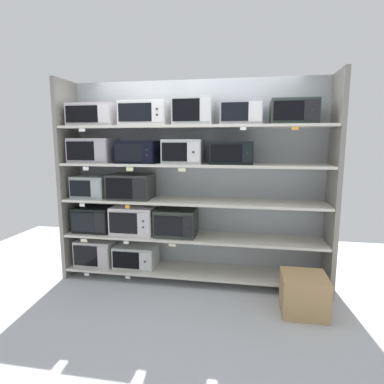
{
  "coord_description": "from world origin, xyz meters",
  "views": [
    {
      "loc": [
        0.67,
        -3.74,
        1.72
      ],
      "look_at": [
        0.0,
        0.0,
        1.12
      ],
      "focal_mm": 30.01,
      "sensor_mm": 36.0,
      "label": 1
    }
  ],
  "objects": [
    {
      "name": "ground",
      "position": [
        0.0,
        -1.0,
        -0.01
      ],
      "size": [
        7.13,
        6.0,
        0.02
      ],
      "primitive_type": "cube",
      "color": "#B2B7BC"
    },
    {
      "name": "back_panel",
      "position": [
        0.0,
        0.27,
        1.23
      ],
      "size": [
        3.33,
        0.04,
        2.46
      ],
      "primitive_type": "cube",
      "color": "#9EA3A8",
      "rests_on": "ground"
    },
    {
      "name": "upright_left",
      "position": [
        -1.6,
        0.0,
        1.23
      ],
      "size": [
        0.05,
        0.5,
        2.46
      ],
      "primitive_type": "cube",
      "color": "gray",
      "rests_on": "ground"
    },
    {
      "name": "upright_right",
      "position": [
        1.6,
        0.0,
        1.23
      ],
      "size": [
        0.05,
        0.5,
        2.46
      ],
      "primitive_type": "cube",
      "color": "gray",
      "rests_on": "ground"
    },
    {
      "name": "shelf_0",
      "position": [
        0.0,
        0.0,
        0.12
      ],
      "size": [
        3.13,
        0.5,
        0.03
      ],
      "primitive_type": "cube",
      "color": "beige",
      "rests_on": "ground"
    },
    {
      "name": "microwave_0",
      "position": [
        -1.27,
        -0.0,
        0.3
      ],
      "size": [
        0.48,
        0.37,
        0.33
      ],
      "color": "#BDB6B9",
      "rests_on": "shelf_0"
    },
    {
      "name": "microwave_1",
      "position": [
        -0.73,
        -0.0,
        0.27
      ],
      "size": [
        0.52,
        0.36,
        0.28
      ],
      "color": "#B6BEB5",
      "rests_on": "shelf_0"
    },
    {
      "name": "price_tag_0",
      "position": [
        -1.29,
        -0.25,
        0.08
      ],
      "size": [
        0.06,
        0.0,
        0.03
      ],
      "primitive_type": "cube",
      "color": "white"
    },
    {
      "name": "price_tag_1",
      "position": [
        -0.75,
        -0.25,
        0.08
      ],
      "size": [
        0.06,
        0.0,
        0.03
      ],
      "primitive_type": "cube",
      "color": "white"
    },
    {
      "name": "shelf_1",
      "position": [
        0.0,
        0.0,
        0.56
      ],
      "size": [
        3.13,
        0.5,
        0.03
      ],
      "primitive_type": "cube",
      "color": "beige"
    },
    {
      "name": "microwave_2",
      "position": [
        -1.27,
        -0.0,
        0.73
      ],
      "size": [
        0.47,
        0.38,
        0.31
      ],
      "color": "black",
      "rests_on": "shelf_1"
    },
    {
      "name": "microwave_3",
      "position": [
        -0.74,
        -0.0,
        0.75
      ],
      "size": [
        0.54,
        0.39,
        0.34
      ],
      "color": "silver",
      "rests_on": "shelf_1"
    },
    {
      "name": "microwave_4",
      "position": [
        -0.19,
        -0.0,
        0.74
      ],
      "size": [
        0.49,
        0.43,
        0.33
      ],
      "color": "#2C332C",
      "rests_on": "shelf_1"
    },
    {
      "name": "price_tag_2",
      "position": [
        -1.3,
        -0.25,
        0.52
      ],
      "size": [
        0.09,
        0.0,
        0.04
      ],
      "primitive_type": "cube",
      "color": "beige"
    },
    {
      "name": "price_tag_3",
      "position": [
        -0.76,
        -0.25,
        0.53
      ],
      "size": [
        0.06,
        0.0,
        0.03
      ],
      "primitive_type": "cube",
      "color": "white"
    },
    {
      "name": "price_tag_4",
      "position": [
        -0.19,
        -0.25,
        0.53
      ],
      "size": [
        0.08,
        0.0,
        0.03
      ],
      "primitive_type": "cube",
      "color": "beige"
    },
    {
      "name": "shelf_2",
      "position": [
        0.0,
        0.0,
        1.0
      ],
      "size": [
        3.13,
        0.5,
        0.03
      ],
      "primitive_type": "cube",
      "color": "beige"
    },
    {
      "name": "microwave_5",
      "position": [
        -1.29,
        -0.0,
        1.15
      ],
      "size": [
        0.43,
        0.35,
        0.27
      ],
      "color": "#98A5A3",
      "rests_on": "shelf_2"
    },
    {
      "name": "microwave_6",
      "position": [
        -0.77,
        -0.0,
        1.17
      ],
      "size": [
        0.52,
        0.41,
        0.3
      ],
      "color": "#2E312D",
      "rests_on": "shelf_2"
    },
    {
      "name": "price_tag_5",
      "position": [
        -1.3,
        -0.25,
        0.96
      ],
      "size": [
        0.07,
        0.0,
        0.04
      ],
      "primitive_type": "cube",
      "color": "white"
    },
    {
      "name": "price_tag_6",
      "position": [
        -0.73,
        -0.25,
        0.96
      ],
      "size": [
        0.06,
        0.0,
        0.04
      ],
      "primitive_type": "cube",
      "color": "orange"
    },
    {
      "name": "shelf_3",
      "position": [
        0.0,
        0.0,
        1.45
      ],
      "size": [
        3.13,
        0.5,
        0.03
      ],
      "primitive_type": "cube",
      "color": "beige"
    },
    {
      "name": "microwave_7",
      "position": [
        -1.25,
        -0.0,
        1.61
      ],
      "size": [
        0.52,
        0.4,
        0.3
      ],
      "color": "#A29CA9",
      "rests_on": "shelf_3"
    },
    {
      "name": "microwave_8",
      "position": [
        -0.66,
        -0.0,
        1.59
      ],
      "size": [
        0.47,
        0.4,
        0.27
      ],
      "color": "black",
      "rests_on": "shelf_3"
    },
    {
      "name": "microwave_9",
      "position": [
        -0.1,
        -0.0,
        1.6
      ],
      "size": [
        0.46,
        0.4,
        0.28
      ],
      "color": "#B5BABE",
      "rests_on": "shelf_3"
    },
    {
      "name": "microwave_10",
      "position": [
        0.47,
        -0.0,
        1.59
      ],
      "size": [
        0.49,
        0.35,
        0.26
      ],
      "color": "black",
      "rests_on": "shelf_3"
    },
    {
      "name": "price_tag_7",
      "position": [
        -1.23,
        -0.25,
        1.4
      ],
      "size": [
        0.07,
        0.0,
        0.04
      ],
      "primitive_type": "cube",
      "color": "white"
    },
    {
      "name": "price_tag_8",
      "position": [
        -0.68,
        -0.25,
        1.4
      ],
      "size": [
        0.08,
        0.0,
        0.04
      ],
      "primitive_type": "cube",
      "color": "beige"
    },
    {
      "name": "price_tag_9",
      "position": [
        -0.07,
        -0.25,
        1.41
      ],
      "size": [
        0.08,
        0.0,
        0.04
      ],
      "primitive_type": "cube",
      "color": "beige"
    },
    {
      "name": "shelf_4",
      "position": [
        0.0,
        0.0,
        1.89
      ],
      "size": [
        3.13,
        0.5,
        0.03
      ],
      "primitive_type": "cube",
      "color": "beige"
    },
    {
      "name": "microwave_11",
      "position": [
        -1.22,
        -0.0,
        2.04
      ],
      "size": [
        0.58,
        0.36,
        0.27
      ],
      "color": "#BDB4BA",
      "rests_on": "shelf_4"
    },
    {
      "name": "microwave_12",
      "position": [
        -0.57,
        -0.0,
        2.05
      ],
      "size": [
        0.55,
        0.39,
        0.29
      ],
      "color": "silver",
      "rests_on": "shelf_4"
    },
    {
      "name": "microwave_13",
      "position": [
        0.02,
        -0.0,
        2.06
      ],
      "size": [
        0.45,
        0.41,
        0.32
      ],
      "color": "#B6BBBB",
      "rests_on": "shelf_4"
    },
    {
      "name": "microwave_14",
      "position": [
        0.57,
        -0.0,
        2.04
      ],
      "size": [
        0.46,
        0.36,
        0.27
      ],
      "color": "#9B99A8",
      "rests_on": "shelf_4"
    },
    {
      "name": "microwave_15",
      "position": [
        1.13,
        -0.0,
        2.04
      ],
      "size": [
        0.49,
        0.42,
        0.27
      ],
      "color": "#27332D",
      "rests_on": "shelf_4"
    },
    {
      "name": "price_tag_10",
      "position": [
        -1.25,
        -0.25,
        1.85
      ],
      "size": [
        0.08,
        0.0,
        0.04
      ],
      "primitive_type": "cube",
      "color": "white"
    },
    {
      "name": "price_tag_11",
      "position": [
        0.59,
        -0.25,
        1.85
      ],
      "size": [
        0.06,
        0.0,
        0.03
      ],
      "primitive_type": "cube",
      "color": "white"
    },
    {
      "name": "price_tag_12",
      "position": [
        1.12,
        -0.25,
        1.85
      ],
      "size": [
        0.07,
        0.0,
        0.03
      ],
      "primitive_type": "cube",
      "color": "orange"
    },
    {
      "name": "shipping_carton",
      "position": [
        1.25,
        -0.55,
        0.2
      ],
      "size": [
        0.44,
        0.44,
        0.39
      ],
      "primitive_type": "cube",
      "color": "tan",
      "rests_on": "ground"
    }
  ]
}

